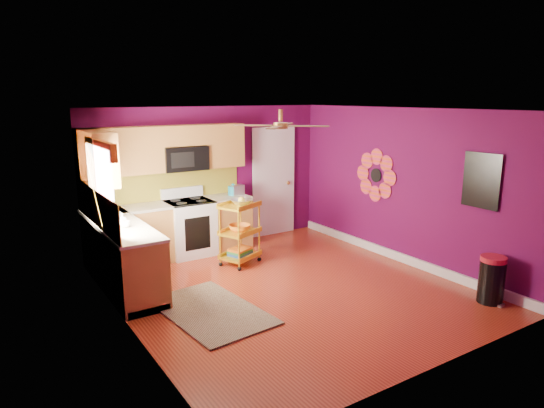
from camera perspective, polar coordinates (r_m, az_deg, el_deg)
ground at (r=7.00m, az=1.87°, el=-9.86°), size 5.00×5.00×0.00m
room_envelope at (r=6.57m, az=2.17°, el=3.47°), size 4.54×5.04×2.52m
lower_cabinets at (r=7.84m, az=-13.99°, el=-4.40°), size 2.81×2.31×0.94m
electric_range at (r=8.41m, az=-9.67°, el=-2.69°), size 0.76×0.66×1.13m
upper_cabinetry at (r=7.93m, az=-14.64°, el=5.85°), size 2.80×2.30×1.26m
left_window at (r=6.60m, az=-19.58°, el=3.71°), size 0.08×1.35×1.08m
panel_door at (r=9.42m, az=0.17°, el=2.51°), size 0.95×0.11×2.15m
right_wall_art at (r=7.83m, az=16.98°, el=3.00°), size 0.04×2.74×1.04m
ceiling_fan at (r=6.65m, az=1.03°, el=9.28°), size 1.01×1.01×0.26m
shag_rug at (r=6.34m, az=-7.24°, el=-12.36°), size 1.20×1.79×0.02m
rolling_cart at (r=7.82m, az=-3.77°, el=-3.07°), size 0.74×0.65×1.10m
trash_can at (r=7.06m, az=24.42°, el=-8.10°), size 0.39×0.40×0.63m
teal_kettle at (r=8.69m, az=-4.61°, el=1.61°), size 0.18×0.18×0.21m
toaster at (r=8.70m, az=-4.09°, el=1.67°), size 0.22×0.15×0.18m
soap_bottle_a at (r=6.91m, az=-17.17°, el=-1.76°), size 0.08×0.08×0.18m
soap_bottle_b at (r=7.31m, az=-17.68°, el=-1.09°), size 0.13×0.13×0.16m
counter_dish at (r=7.66m, az=-19.06°, el=-0.95°), size 0.26×0.26×0.06m
counter_cup at (r=6.83m, az=-16.81°, el=-2.28°), size 0.11×0.11×0.09m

